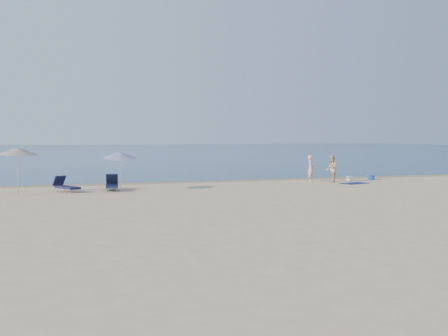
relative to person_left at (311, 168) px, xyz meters
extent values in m
cube|color=#0D2D50|center=(-3.70, 82.57, -0.79)|extent=(240.00, 160.00, 0.01)
cube|color=#847254|center=(-3.70, 1.97, -0.79)|extent=(240.00, 1.60, 0.00)
imported|color=tan|center=(0.00, 0.00, 0.00)|extent=(0.62, 0.69, 1.59)
imported|color=tan|center=(0.86, -0.99, 0.01)|extent=(0.87, 0.96, 1.61)
cube|color=#101850|center=(1.64, -2.22, -0.78)|extent=(1.88, 1.38, 0.03)
cube|color=white|center=(2.48, -0.39, -0.66)|extent=(0.40, 0.38, 0.28)
cube|color=#214FB3|center=(4.29, 0.07, -0.65)|extent=(0.49, 0.42, 0.29)
cylinder|color=silver|center=(-11.91, -2.90, 0.10)|extent=(0.04, 0.30, 1.87)
cone|color=silver|center=(-11.91, -2.64, 1.02)|extent=(1.64, 1.66, 0.52)
sphere|color=silver|center=(-11.91, -2.64, 1.18)|extent=(0.05, 0.05, 0.05)
cylinder|color=silver|center=(-16.64, -2.90, 0.21)|extent=(0.07, 0.17, 2.11)
cone|color=beige|center=(-16.64, -2.78, 1.26)|extent=(2.09, 2.10, 0.44)
sphere|color=silver|center=(-16.64, -2.78, 1.45)|extent=(0.06, 0.06, 0.06)
cube|color=#141639|center=(-14.40, -2.12, -0.56)|extent=(1.22, 1.67, 0.11)
cube|color=#141639|center=(-14.75, -1.41, -0.27)|extent=(0.69, 0.60, 0.51)
cylinder|color=#A5A5AD|center=(-14.19, -2.02, -0.68)|extent=(0.03, 0.03, 0.23)
cube|color=#121A33|center=(-12.24, -2.09, -0.56)|extent=(0.82, 1.71, 0.11)
cube|color=#121A33|center=(-12.12, -1.28, -0.25)|extent=(0.65, 0.48, 0.53)
cylinder|color=#A5A5AD|center=(-12.00, -2.13, -0.68)|extent=(0.03, 0.03, 0.24)
camera|label=1|loc=(-15.95, -30.47, 1.92)|focal=45.00mm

